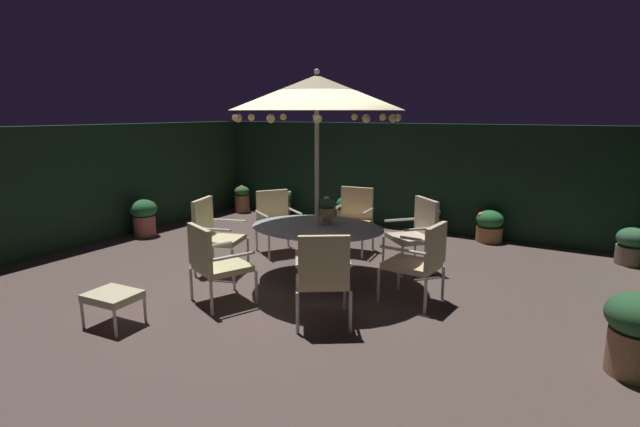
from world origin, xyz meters
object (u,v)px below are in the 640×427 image
Objects in this scene: potted_plant_back_right at (431,220)px; potted_plant_right_far at (346,211)px; patio_chair_northeast at (354,215)px; potted_plant_left_far at (283,202)px; patio_umbrella at (317,93)px; patio_chair_southeast at (214,231)px; potted_plant_back_left at (144,216)px; patio_chair_west at (421,258)px; patio_chair_southwest at (323,273)px; patio_chair_east at (276,218)px; patio_chair_south at (214,260)px; potted_plant_right_near at (637,330)px; patio_chair_north at (417,229)px; potted_plant_front_corner at (632,245)px; centerpiece_planter at (327,208)px; patio_dining_table at (317,233)px; potted_plant_back_center at (242,199)px; ottoman_footrest at (113,297)px; potted_plant_left_near at (490,225)px.

potted_plant_right_far is at bearing -175.01° from potted_plant_back_right.
patio_chair_northeast is 1.78× the size of potted_plant_left_far.
potted_plant_right_far reaches higher than potted_plant_back_right.
patio_umbrella is 2.40m from patio_chair_southeast.
patio_chair_west is at bearing -5.66° from potted_plant_back_left.
patio_chair_southwest is (2.25, -0.80, 0.00)m from patio_chair_southeast.
patio_chair_east is 2.29m from patio_chair_south.
potted_plant_left_far is (-1.27, 3.55, -0.27)m from patio_chair_southeast.
potted_plant_back_right is 4.90m from potted_plant_right_near.
potted_plant_front_corner is (2.70, 1.84, -0.30)m from patio_chair_north.
centerpiece_planter reaches higher than potted_plant_right_near.
potted_plant_left_far is (-3.52, 4.34, -0.27)m from patio_chair_southwest.
patio_chair_northeast is at bearing 32.29° from patio_chair_east.
patio_umbrella reaches higher than patio_chair_southeast.
patio_dining_table is at bearing -82.54° from patio_chair_northeast.
potted_plant_back_center is (-3.21, 4.41, -0.23)m from patio_chair_south.
patio_chair_south is 0.99× the size of patio_chair_west.
potted_plant_right_near is at bearing -51.58° from potted_plant_back_right.
potted_plant_right_near is (4.20, 0.64, -0.14)m from patio_chair_south.
ottoman_footrest is 5.34m from potted_plant_right_far.
patio_chair_west is at bearing -30.86° from potted_plant_back_center.
potted_plant_right_near is at bearing -11.42° from patio_dining_table.
potted_plant_right_far is (-0.90, 1.48, -0.28)m from patio_chair_northeast.
patio_chair_southwest is (2.07, -2.06, 0.02)m from patio_chair_east.
potted_plant_right_near is (-0.08, -3.67, 0.12)m from potted_plant_front_corner.
potted_plant_left_near is at bearing 44.02° from patio_chair_northeast.
potted_plant_back_right is (-0.42, 2.00, -0.30)m from patio_chair_north.
potted_plant_back_right is 0.98× the size of potted_plant_left_near.
patio_dining_table is 0.67× the size of patio_umbrella.
centerpiece_planter is 1.62m from patio_chair_southwest.
potted_plant_back_right is (0.58, 3.11, -2.18)m from patio_umbrella.
centerpiece_planter reaches higher than ottoman_footrest.
potted_plant_front_corner is at bearing 37.65° from centerpiece_planter.
potted_plant_left_near is (2.69, 5.59, -0.03)m from ottoman_footrest.
potted_plant_right_far is (0.33, 3.42, -0.28)m from patio_chair_southeast.
patio_dining_table is 3.61m from potted_plant_left_near.
patio_dining_table is at bearing -33.07° from patio_chair_east.
potted_plant_right_near is (4.72, 1.64, 0.09)m from ottoman_footrest.
potted_plant_back_left is (-0.14, -2.62, 0.07)m from potted_plant_back_center.
potted_plant_right_far is at bearing -1.42° from potted_plant_back_center.
ottoman_footrest is 0.99× the size of potted_plant_front_corner.
centerpiece_planter is at bearing -67.66° from potted_plant_right_far.
patio_chair_northeast is at bearing -32.77° from potted_plant_left_far.
potted_plant_back_center is at bearing -178.04° from potted_plant_left_near.
patio_chair_southwest is (0.82, -1.25, -0.05)m from patio_dining_table.
patio_chair_south reaches higher than potted_plant_right_far.
potted_plant_right_far is 5.99m from potted_plant_right_near.
patio_chair_northeast is at bearing -23.30° from potted_plant_back_center.
patio_chair_south reaches higher than potted_plant_left_near.
patio_umbrella is at bearing 83.30° from patio_dining_table.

